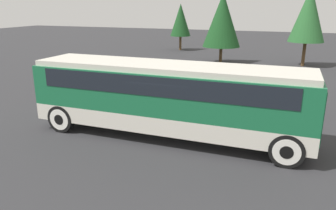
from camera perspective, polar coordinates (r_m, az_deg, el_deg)
ground_plane at (r=13.65m, az=0.00°, el=-5.47°), size 120.00×120.00×0.00m
tour_bus at (r=13.02m, az=0.40°, el=1.98°), size 11.17×2.53×3.03m
parked_car_near at (r=21.97m, az=-0.35°, el=5.10°), size 4.46×1.85×1.37m
parked_car_mid at (r=18.32m, az=15.51°, el=2.18°), size 4.12×1.84×1.48m
parked_car_far at (r=20.46m, az=-8.00°, el=3.96°), size 4.25×1.79×1.31m
tree_left at (r=39.90m, az=2.20°, el=14.57°), size 2.39×2.39×5.40m
tree_center at (r=31.38m, az=23.28°, el=14.29°), size 3.03×3.03×6.79m
tree_right at (r=30.93m, az=9.43°, el=14.40°), size 3.42×3.42×6.33m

